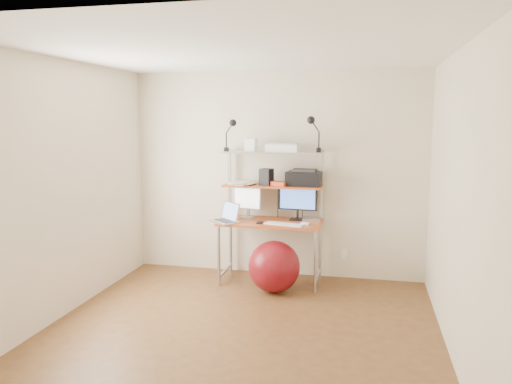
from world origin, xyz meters
TOP-DOWN VIEW (x-y plane):
  - room at (0.00, 0.00)m, footprint 3.60×3.60m
  - computer_desk at (0.00, 1.50)m, footprint 1.20×0.60m
  - wall_outlet at (0.85, 1.79)m, footprint 0.08×0.01m
  - monitor_silver at (-0.32, 1.58)m, footprint 0.35×0.16m
  - monitor_black at (0.30, 1.58)m, footprint 0.47×0.14m
  - laptop at (-0.49, 1.29)m, footprint 0.42×0.42m
  - keyboard at (0.19, 1.28)m, footprint 0.47×0.22m
  - mouse at (0.42, 1.32)m, footprint 0.10×0.08m
  - mac_mini at (0.46, 1.56)m, footprint 0.23×0.23m
  - phone at (-0.10, 1.30)m, footprint 0.07×0.12m
  - printer at (0.37, 1.61)m, footprint 0.42×0.30m
  - nas_cube at (-0.07, 1.55)m, footprint 0.17×0.17m
  - red_box at (0.09, 1.52)m, footprint 0.21×0.17m
  - scanner at (0.12, 1.58)m, footprint 0.41×0.29m
  - box_white at (-0.26, 1.53)m, footprint 0.14×0.12m
  - box_grey at (-0.27, 1.58)m, footprint 0.12×0.12m
  - clip_lamp_left at (-0.47, 1.46)m, footprint 0.15×0.08m
  - clip_lamp_right at (0.47, 1.53)m, footprint 0.16×0.09m
  - exercise_ball at (0.11, 1.11)m, footprint 0.58×0.58m
  - paper_stack at (-0.38, 1.56)m, footprint 0.41×0.41m

SIDE VIEW (x-z plane):
  - exercise_ball at x=0.11m, z-range 0.00..0.58m
  - wall_outlet at x=0.85m, z-range 0.24..0.36m
  - phone at x=-0.10m, z-range 0.74..0.75m
  - keyboard at x=0.19m, z-range 0.74..0.75m
  - mouse at x=0.42m, z-range 0.74..0.77m
  - mac_mini at x=0.46m, z-range 0.74..0.78m
  - laptop at x=-0.49m, z-range 0.64..0.93m
  - monitor_silver at x=-0.32m, z-range 0.75..1.15m
  - computer_desk at x=0.00m, z-range 0.17..1.74m
  - monitor_black at x=0.30m, z-range 0.74..1.21m
  - paper_stack at x=-0.38m, z-range 1.15..1.18m
  - red_box at x=0.09m, z-range 1.15..1.20m
  - printer at x=0.37m, z-range 1.14..1.34m
  - nas_cube at x=-0.07m, z-range 1.15..1.35m
  - room at x=0.00m, z-range -0.55..3.05m
  - scanner at x=0.12m, z-range 1.55..1.65m
  - box_grey at x=-0.27m, z-range 1.55..1.66m
  - box_white at x=-0.26m, z-range 1.55..1.70m
  - clip_lamp_left at x=-0.47m, z-range 1.64..2.01m
  - clip_lamp_right at x=0.47m, z-range 1.64..2.06m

